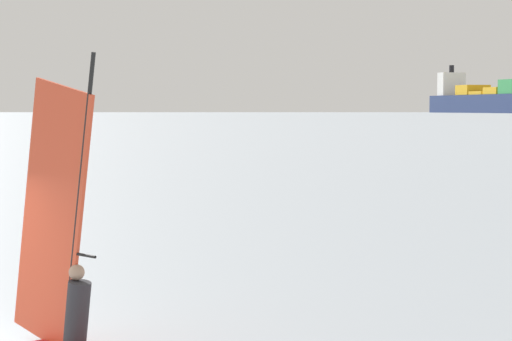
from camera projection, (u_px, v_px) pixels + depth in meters
The scene contains 2 objects.
windsurfer at pixel (70, 274), 15.40m from camera, with size 3.04×1.48×4.17m.
cargo_ship at pixel (484, 100), 853.54m from camera, with size 118.64×138.15×38.59m.
Camera 1 is at (11.01, -11.53, 3.40)m, focal length 78.45 mm.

